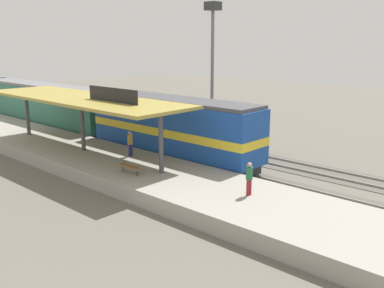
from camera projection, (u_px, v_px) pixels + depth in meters
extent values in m
plane|color=#666056|center=(153.00, 146.00, 35.40)|extent=(120.00, 120.00, 0.00)
cube|color=#565249|center=(134.00, 151.00, 33.96)|extent=(3.20, 110.00, 0.04)
cube|color=gray|center=(127.00, 151.00, 33.43)|extent=(0.10, 110.00, 0.16)
cube|color=gray|center=(141.00, 148.00, 34.46)|extent=(0.10, 110.00, 0.16)
cube|color=#565249|center=(175.00, 141.00, 37.26)|extent=(3.20, 110.00, 0.04)
cube|color=gray|center=(169.00, 142.00, 36.73)|extent=(0.10, 110.00, 0.16)
cube|color=gray|center=(181.00, 139.00, 37.76)|extent=(0.10, 110.00, 0.16)
cube|color=#9E998E|center=(84.00, 156.00, 30.56)|extent=(6.00, 44.00, 0.90)
cylinder|color=#47474C|center=(161.00, 143.00, 24.78)|extent=(0.28, 0.28, 3.60)
cylinder|color=#47474C|center=(82.00, 125.00, 30.04)|extent=(0.28, 0.28, 3.60)
cylinder|color=#47474C|center=(27.00, 113.00, 35.29)|extent=(0.28, 0.28, 3.60)
cube|color=#A38E3D|center=(81.00, 98.00, 29.60)|extent=(5.20, 18.00, 0.20)
cube|color=black|center=(112.00, 95.00, 27.11)|extent=(0.12, 4.80, 0.90)
cylinder|color=#333338|center=(137.00, 173.00, 24.51)|extent=(0.07, 0.07, 0.42)
cylinder|color=#333338|center=(123.00, 168.00, 25.36)|extent=(0.07, 0.07, 0.42)
cube|color=brown|center=(130.00, 166.00, 24.87)|extent=(0.44, 1.70, 0.08)
cube|color=#28282D|center=(172.00, 154.00, 31.03)|extent=(2.60, 13.60, 0.70)
cube|color=#19479E|center=(172.00, 125.00, 30.54)|extent=(2.90, 14.40, 3.50)
cube|color=#47474C|center=(172.00, 99.00, 30.11)|extent=(2.78, 14.11, 0.24)
cube|color=yellow|center=(172.00, 129.00, 30.60)|extent=(2.93, 14.43, 0.56)
cube|color=#28282D|center=(45.00, 123.00, 42.85)|extent=(2.60, 19.20, 0.70)
cube|color=#2D6B56|center=(44.00, 103.00, 42.39)|extent=(2.90, 20.00, 3.30)
cube|color=slate|center=(42.00, 85.00, 41.98)|extent=(2.78, 19.60, 0.24)
cube|color=#28282D|center=(190.00, 138.00, 35.99)|extent=(2.50, 11.20, 0.70)
cube|color=#4C564C|center=(190.00, 119.00, 35.60)|extent=(2.80, 12.00, 2.60)
cube|color=#3D453D|center=(190.00, 102.00, 35.27)|extent=(2.69, 11.76, 0.24)
cylinder|color=slate|center=(212.00, 76.00, 37.32)|extent=(0.28, 0.28, 11.00)
cube|color=#333338|center=(213.00, 6.00, 35.96)|extent=(1.10, 1.10, 0.70)
cylinder|color=navy|center=(129.00, 150.00, 28.73)|extent=(0.16, 0.16, 0.84)
cylinder|color=navy|center=(131.00, 150.00, 28.86)|extent=(0.16, 0.16, 0.84)
cylinder|color=olive|center=(130.00, 139.00, 28.62)|extent=(0.34, 0.34, 0.64)
sphere|color=tan|center=(130.00, 133.00, 28.52)|extent=(0.23, 0.23, 0.23)
cylinder|color=maroon|center=(248.00, 188.00, 21.36)|extent=(0.16, 0.16, 0.84)
cylinder|color=maroon|center=(250.00, 187.00, 21.49)|extent=(0.16, 0.16, 0.84)
cylinder|color=#23603D|center=(249.00, 173.00, 21.26)|extent=(0.34, 0.34, 0.64)
sphere|color=tan|center=(250.00, 165.00, 21.16)|extent=(0.23, 0.23, 0.23)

